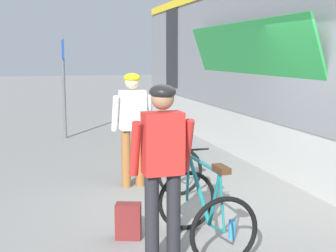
{
  "coord_description": "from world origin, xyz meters",
  "views": [
    {
      "loc": [
        -2.48,
        -5.53,
        2.04
      ],
      "look_at": [
        -0.73,
        0.6,
        1.05
      ],
      "focal_mm": 49.48,
      "sensor_mm": 36.0,
      "label": 1
    }
  ],
  "objects": [
    {
      "name": "bicycle_near_silver",
      "position": [
        -0.58,
        1.19,
        0.4
      ],
      "size": [
        0.82,
        1.14,
        0.99
      ],
      "color": "black",
      "rests_on": "ground"
    },
    {
      "name": "water_bottle_near_the_bikes",
      "position": [
        -0.44,
        -0.99,
        0.11
      ],
      "size": [
        0.08,
        0.08,
        0.22
      ],
      "primitive_type": "cylinder",
      "color": "#338CCC",
      "rests_on": "ground"
    },
    {
      "name": "backpack_on_platform",
      "position": [
        -1.55,
        -0.67,
        0.2
      ],
      "size": [
        0.32,
        0.26,
        0.4
      ],
      "primitive_type": "cube",
      "rotation": [
        0.0,
        0.0,
        -0.31
      ],
      "color": "maroon",
      "rests_on": "ground"
    },
    {
      "name": "cyclist_near_in_white",
      "position": [
        -1.09,
        1.34,
        1.05
      ],
      "size": [
        0.62,
        0.33,
        1.76
      ],
      "color": "#935B2D",
      "rests_on": "ground"
    },
    {
      "name": "cyclist_far_in_red",
      "position": [
        -1.34,
        -1.34,
        1.05
      ],
      "size": [
        0.61,
        0.31,
        1.76
      ],
      "color": "#232328",
      "rests_on": "ground"
    },
    {
      "name": "ground_plane",
      "position": [
        0.0,
        0.0,
        0.0
      ],
      "size": [
        80.0,
        80.0,
        0.0
      ],
      "primitive_type": "plane",
      "color": "gray"
    },
    {
      "name": "platform_sign_post",
      "position": [
        -1.84,
        5.93,
        1.62
      ],
      "size": [
        0.08,
        0.7,
        2.4
      ],
      "color": "#595B60",
      "rests_on": "ground"
    },
    {
      "name": "bicycle_far_teal",
      "position": [
        -0.83,
        -1.12,
        0.4
      ],
      "size": [
        0.75,
        1.1,
        0.99
      ],
      "color": "black",
      "rests_on": "ground"
    }
  ]
}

